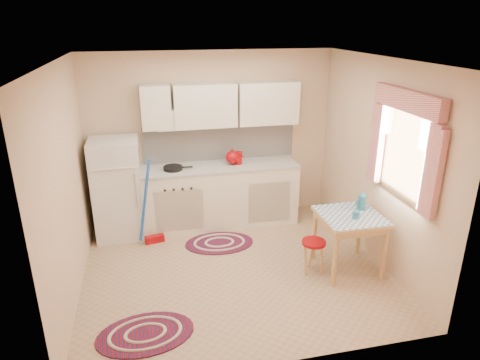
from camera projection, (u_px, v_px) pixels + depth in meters
name	position (u px, v px, depth m)	size (l,w,h in m)	color
room_shell	(242.00, 138.00, 4.97)	(3.64, 3.60, 2.52)	tan
fridge	(118.00, 189.00, 5.90)	(0.65, 0.60, 1.40)	white
broom	(152.00, 203.00, 5.71)	(0.28, 0.12, 1.20)	blue
base_cabinets	(220.00, 196.00, 6.33)	(2.25, 0.60, 0.88)	white
countertop	(220.00, 167.00, 6.17)	(2.27, 0.62, 0.04)	#BAB6B0
frying_pan	(173.00, 168.00, 5.97)	(0.27, 0.27, 0.05)	black
red_kettle	(232.00, 157.00, 6.16)	(0.21, 0.19, 0.21)	#9C050B
red_canister	(238.00, 159.00, 6.19)	(0.10, 0.10, 0.16)	#9C050B
table	(348.00, 242.00, 5.18)	(0.72, 0.72, 0.72)	#E1B070
stool	(313.00, 257.00, 5.16)	(0.29, 0.29, 0.42)	#9C050B
coffee_pot	(362.00, 200.00, 5.16)	(0.13, 0.11, 0.25)	#2A6C82
mug	(356.00, 215.00, 4.95)	(0.09, 0.09, 0.10)	#2A6C82
rug_center	(219.00, 243.00, 5.88)	(0.94, 0.63, 0.02)	maroon
rug_left	(146.00, 334.00, 4.19)	(0.96, 0.64, 0.02)	maroon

